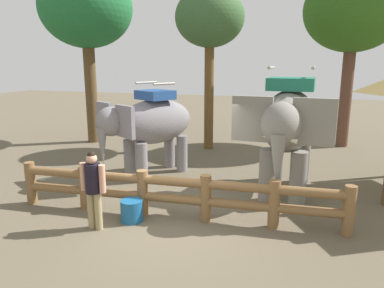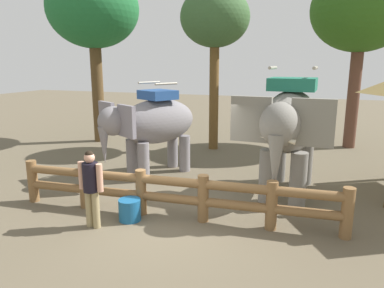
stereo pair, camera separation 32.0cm
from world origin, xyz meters
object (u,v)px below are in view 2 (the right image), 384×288
object	(u,v)px
elephant_near_left	(152,124)
tourist_woman_in_black	(91,184)
tree_far_left	(362,11)
tree_back_center	(93,10)
feed_bucket	(130,210)
log_fence	(171,192)
tree_far_right	(215,20)
elephant_center	(289,125)

from	to	relation	value
elephant_near_left	tourist_woman_in_black	world-z (taller)	elephant_near_left
tree_far_left	tree_back_center	bearing A→B (deg)	-167.02
tree_back_center	feed_bucket	world-z (taller)	tree_back_center
tourist_woman_in_black	tree_far_left	xyz separation A→B (m)	(5.55, 9.79, 4.35)
feed_bucket	tree_far_left	bearing A→B (deg)	61.62
tree_back_center	tourist_woman_in_black	bearing A→B (deg)	-57.42
log_fence	tourist_woman_in_black	world-z (taller)	tourist_woman_in_black
elephant_near_left	feed_bucket	distance (m)	3.59
elephant_near_left	log_fence	bearing A→B (deg)	-57.39
tree_far_right	elephant_center	bearing A→B (deg)	-53.58
feed_bucket	tourist_woman_in_black	bearing A→B (deg)	-135.00
elephant_center	tree_back_center	size ratio (longest dim) A/B	0.54
tourist_woman_in_black	tree_far_right	size ratio (longest dim) A/B	0.27
tourist_woman_in_black	tree_back_center	world-z (taller)	tree_back_center
elephant_near_left	tourist_woman_in_black	xyz separation A→B (m)	(0.39, -3.75, -0.63)
log_fence	elephant_near_left	size ratio (longest dim) A/B	2.28
elephant_center	tree_far_left	distance (m)	7.61
elephant_center	feed_bucket	world-z (taller)	elephant_center
elephant_near_left	tree_far_right	world-z (taller)	tree_far_right
log_fence	tree_far_left	size ratio (longest dim) A/B	1.07
tree_far_left	elephant_near_left	bearing A→B (deg)	-134.50
tree_far_left	tree_far_right	distance (m)	5.59
elephant_near_left	elephant_center	size ratio (longest dim) A/B	0.85
elephant_near_left	tourist_woman_in_black	distance (m)	3.82
feed_bucket	tree_far_right	bearing A→B (deg)	91.43
tourist_woman_in_black	tree_back_center	size ratio (longest dim) A/B	0.23
log_fence	tree_back_center	bearing A→B (deg)	133.61
tree_far_right	tree_back_center	bearing A→B (deg)	-176.95
log_fence	tree_far_left	bearing A→B (deg)	64.58
elephant_center	tourist_woman_in_black	world-z (taller)	elephant_center
elephant_near_left	elephant_center	bearing A→B (deg)	-6.61
tourist_woman_in_black	elephant_center	bearing A→B (deg)	42.11
tree_far_right	log_fence	bearing A→B (deg)	-81.60
elephant_near_left	tree_far_left	bearing A→B (deg)	45.50
elephant_center	feed_bucket	xyz separation A→B (m)	(-3.07, -2.72, -1.62)
elephant_near_left	tree_far_left	distance (m)	9.25
tree_far_left	log_fence	bearing A→B (deg)	-115.42
elephant_near_left	tree_back_center	xyz separation A→B (m)	(-4.35, 3.67, 3.89)
log_fence	tourist_woman_in_black	bearing A→B (deg)	-143.83
log_fence	tree_far_right	world-z (taller)	tree_far_right
tree_far_left	feed_bucket	bearing A→B (deg)	-118.38
tourist_woman_in_black	feed_bucket	bearing A→B (deg)	45.00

